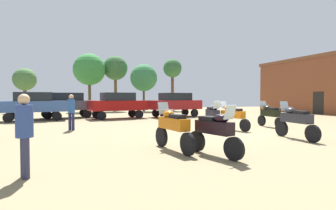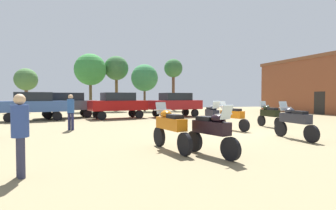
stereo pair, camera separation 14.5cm
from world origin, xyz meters
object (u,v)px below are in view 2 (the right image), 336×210
person_1 (20,129)px  tree_4 (90,70)px  motorcycle_6 (269,115)px  motorcycle_8 (212,131)px  tree_6 (116,69)px  tree_5 (26,80)px  motorcycle_3 (294,121)px  motorcycle_4 (212,115)px  motorcycle_5 (232,116)px  motorcycle_7 (170,127)px  tree_1 (145,78)px  car_3 (67,103)px  car_2 (176,103)px  tree_3 (173,69)px  car_4 (118,103)px  car_1 (34,104)px  person_2 (71,109)px

person_1 → tree_4: bearing=-26.9°
motorcycle_6 → motorcycle_8: size_ratio=1.02×
tree_6 → tree_5: bearing=-178.2°
motorcycle_3 → motorcycle_8: 4.77m
motorcycle_4 → motorcycle_5: 1.22m
motorcycle_7 → tree_5: bearing=99.2°
motorcycle_8 → tree_1: bearing=-115.0°
motorcycle_4 → car_3: 12.48m
car_2 → person_1: 16.82m
motorcycle_5 → tree_1: (-0.06, 18.43, 3.17)m
motorcycle_7 → tree_5: tree_5 is taller
motorcycle_8 → tree_3: bearing=-123.4°
motorcycle_3 → tree_1: size_ratio=0.42×
car_3 → car_4: 4.27m
tree_4 → person_1: bearing=-95.4°
motorcycle_6 → tree_6: bearing=108.3°
motorcycle_7 → motorcycle_8: motorcycle_7 is taller
car_4 → tree_6: tree_6 is taller
motorcycle_3 → person_1: 9.45m
car_1 → tree_1: bearing=-54.5°
car_4 → car_3: bearing=51.6°
motorcycle_7 → car_4: 12.68m
tree_1 → motorcycle_8: bearing=-99.0°
car_3 → tree_3: (11.99, 8.12, 3.90)m
person_2 → motorcycle_7: bearing=-38.5°
motorcycle_6 → car_3: car_3 is taller
car_1 → motorcycle_4: bearing=-135.8°
motorcycle_5 → tree_3: 19.84m
car_2 → tree_3: tree_3 is taller
car_1 → car_2: 10.64m
car_1 → tree_3: 17.74m
motorcycle_7 → tree_3: bearing=60.2°
car_3 → tree_5: (-4.45, 9.05, 2.31)m
motorcycle_3 → tree_5: 27.00m
motorcycle_8 → tree_3: size_ratio=0.32×
car_2 → tree_4: size_ratio=0.69×
motorcycle_3 → motorcycle_4: motorcycle_3 is taller
person_1 → tree_5: tree_5 is taller
tree_6 → motorcycle_8: bearing=-91.5°
car_2 → tree_6: tree_6 is taller
motorcycle_3 → car_2: bearing=94.7°
motorcycle_4 → person_1: size_ratio=1.20×
car_1 → tree_5: bearing=5.0°
motorcycle_6 → motorcycle_7: (-7.21, -4.10, 0.03)m
motorcycle_5 → tree_4: bearing=95.5°
person_1 → motorcycle_6: bearing=-84.3°
car_1 → tree_3: bearing=-61.7°
motorcycle_3 → tree_6: size_ratio=0.35×
motorcycle_3 → motorcycle_7: motorcycle_7 is taller
motorcycle_3 → car_4: bearing=115.8°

